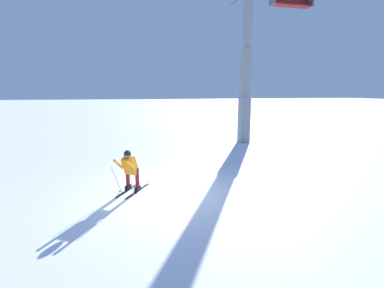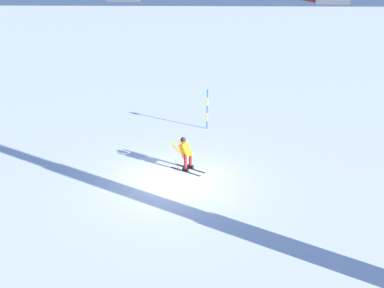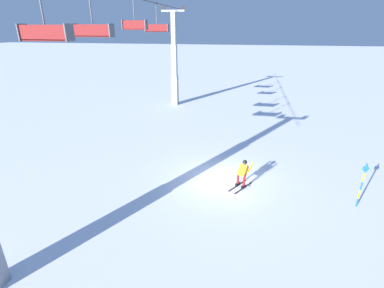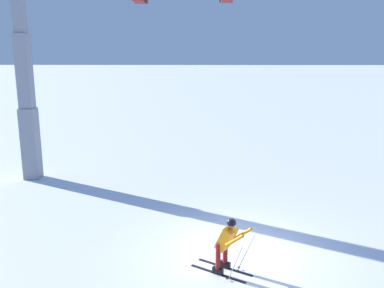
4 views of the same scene
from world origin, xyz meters
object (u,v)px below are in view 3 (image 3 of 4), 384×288
(chairlift_seat_nearest, at_px, (45,32))
(trail_marker_pole, at_px, (362,184))
(chairlift_seat_second, at_px, (92,30))
(chairlift_seat_fourth, at_px, (157,28))
(skier_carving_main, at_px, (243,172))
(chairlift_seat_middle, at_px, (134,25))
(lift_tower_far, at_px, (174,66))

(chairlift_seat_nearest, xyz_separation_m, trail_marker_pole, (2.37, -13.28, -6.55))
(chairlift_seat_second, bearing_deg, trail_marker_pole, -95.24)
(chairlift_seat_fourth, bearing_deg, trail_marker_pole, -131.27)
(skier_carving_main, distance_m, chairlift_seat_nearest, 10.94)
(chairlift_seat_second, relative_size, chairlift_seat_middle, 1.14)
(skier_carving_main, distance_m, chairlift_seat_middle, 12.21)
(skier_carving_main, bearing_deg, chairlift_seat_second, 87.41)
(lift_tower_far, xyz_separation_m, trail_marker_pole, (-17.18, -13.28, -2.93))
(skier_carving_main, bearing_deg, lift_tower_far, 25.70)
(skier_carving_main, xyz_separation_m, lift_tower_far, (16.31, 7.85, 3.28))
(chairlift_seat_nearest, relative_size, trail_marker_pole, 1.03)
(chairlift_seat_fourth, height_order, trail_marker_pole, chairlift_seat_fourth)
(chairlift_seat_nearest, distance_m, chairlift_seat_second, 3.59)
(lift_tower_far, distance_m, chairlift_seat_second, 16.37)
(chairlift_seat_fourth, bearing_deg, lift_tower_far, 0.00)
(chairlift_seat_middle, height_order, chairlift_seat_fourth, same)
(chairlift_seat_nearest, distance_m, trail_marker_pole, 14.99)
(chairlift_seat_second, height_order, chairlift_seat_fourth, same)
(skier_carving_main, distance_m, chairlift_seat_fourth, 15.07)
(chairlift_seat_middle, relative_size, chairlift_seat_fourth, 0.91)
(skier_carving_main, xyz_separation_m, chairlift_seat_second, (0.36, 7.85, 6.93))
(chairlift_seat_nearest, bearing_deg, lift_tower_far, 0.00)
(skier_carving_main, bearing_deg, chairlift_seat_middle, 52.82)
(chairlift_seat_second, bearing_deg, skier_carving_main, -92.59)
(skier_carving_main, distance_m, trail_marker_pole, 5.51)
(chairlift_seat_second, height_order, chairlift_seat_middle, same)
(chairlift_seat_nearest, bearing_deg, chairlift_seat_middle, 0.00)
(chairlift_seat_middle, bearing_deg, trail_marker_pole, -117.18)
(chairlift_seat_nearest, bearing_deg, chairlift_seat_fourth, 0.00)
(skier_carving_main, xyz_separation_m, chairlift_seat_nearest, (-3.23, 7.85, 6.90))
(skier_carving_main, height_order, chairlift_seat_middle, chairlift_seat_middle)
(chairlift_seat_fourth, bearing_deg, skier_carving_main, -143.96)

